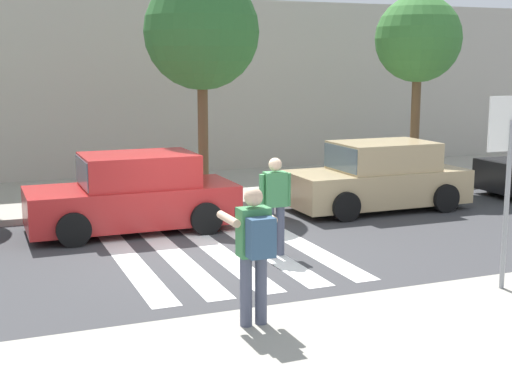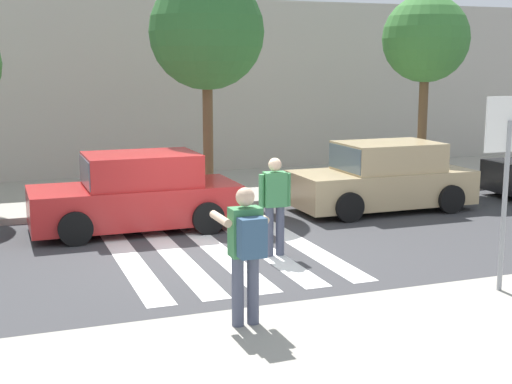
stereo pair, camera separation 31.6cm
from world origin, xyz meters
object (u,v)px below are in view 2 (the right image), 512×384
object	(u,v)px
photographer_with_backpack	(246,245)
street_tree_center	(207,33)
stop_sign	(507,150)
pedestrian_crossing	(275,201)
parked_car_tan	(383,178)
parked_car_red	(137,194)
street_tree_east	(426,40)

from	to	relation	value
photographer_with_backpack	street_tree_center	xyz separation A→B (m)	(1.93, 8.09, 2.82)
stop_sign	pedestrian_crossing	xyz separation A→B (m)	(-2.14, 3.27, -1.17)
photographer_with_backpack	pedestrian_crossing	distance (m)	3.74
photographer_with_backpack	parked_car_tan	distance (m)	8.21
pedestrian_crossing	parked_car_red	distance (m)	3.35
parked_car_red	street_tree_center	bearing A→B (deg)	43.56
stop_sign	pedestrian_crossing	distance (m)	4.08
parked_car_tan	pedestrian_crossing	bearing A→B (deg)	-143.70
stop_sign	street_tree_center	distance (m)	8.46
stop_sign	photographer_with_backpack	size ratio (longest dim) A/B	1.59
photographer_with_backpack	parked_car_tan	size ratio (longest dim) A/B	0.42
parked_car_red	street_tree_center	distance (m)	4.36
parked_car_tan	street_tree_center	size ratio (longest dim) A/B	0.79
street_tree_center	stop_sign	bearing A→B (deg)	-76.60
parked_car_tan	street_tree_east	size ratio (longest dim) A/B	0.84
stop_sign	street_tree_east	size ratio (longest dim) A/B	0.56
stop_sign	parked_car_tan	size ratio (longest dim) A/B	0.67
pedestrian_crossing	photographer_with_backpack	bearing A→B (deg)	-117.19
pedestrian_crossing	parked_car_tan	world-z (taller)	pedestrian_crossing
photographer_with_backpack	street_tree_east	distance (m)	11.67
photographer_with_backpack	pedestrian_crossing	xyz separation A→B (m)	(1.71, 3.33, -0.19)
pedestrian_crossing	street_tree_east	world-z (taller)	street_tree_east
parked_car_red	street_tree_east	size ratio (longest dim) A/B	0.84
stop_sign	parked_car_tan	xyz separation A→B (m)	(1.64, 6.04, -1.42)
photographer_with_backpack	stop_sign	bearing A→B (deg)	0.83
stop_sign	photographer_with_backpack	xyz separation A→B (m)	(-3.84, -0.06, -0.98)
photographer_with_backpack	parked_car_tan	world-z (taller)	photographer_with_backpack
stop_sign	street_tree_center	world-z (taller)	street_tree_center
photographer_with_backpack	street_tree_east	bearing A→B (deg)	46.24
parked_car_red	street_tree_center	world-z (taller)	street_tree_center
street_tree_east	pedestrian_crossing	bearing A→B (deg)	-141.59
pedestrian_crossing	parked_car_tan	bearing A→B (deg)	36.30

